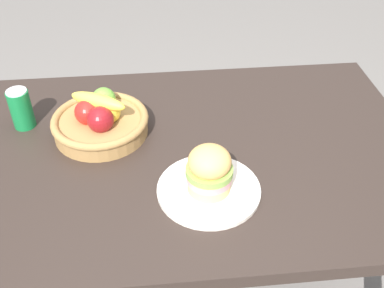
{
  "coord_description": "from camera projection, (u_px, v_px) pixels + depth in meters",
  "views": [
    {
      "loc": [
        -0.08,
        -1.02,
        1.59
      ],
      "look_at": [
        0.02,
        -0.05,
        0.81
      ],
      "focal_mm": 42.71,
      "sensor_mm": 36.0,
      "label": 1
    }
  ],
  "objects": [
    {
      "name": "dining_table",
      "position": [
        183.0,
        174.0,
        1.39
      ],
      "size": [
        1.4,
        0.9,
        0.75
      ],
      "color": "#2D231E",
      "rests_on": "ground_plane"
    },
    {
      "name": "soda_can",
      "position": [
        21.0,
        109.0,
        1.38
      ],
      "size": [
        0.07,
        0.07,
        0.13
      ],
      "color": "#147238",
      "rests_on": "dining_table"
    },
    {
      "name": "fruit_basket",
      "position": [
        100.0,
        120.0,
        1.36
      ],
      "size": [
        0.29,
        0.29,
        0.13
      ],
      "color": "#9E7542",
      "rests_on": "dining_table"
    },
    {
      "name": "plate",
      "position": [
        209.0,
        190.0,
        1.19
      ],
      "size": [
        0.27,
        0.27,
        0.01
      ],
      "primitive_type": "cylinder",
      "color": "silver",
      "rests_on": "dining_table"
    },
    {
      "name": "sandwich",
      "position": [
        209.0,
        170.0,
        1.14
      ],
      "size": [
        0.12,
        0.12,
        0.13
      ],
      "color": "#E5BC75",
      "rests_on": "plate"
    }
  ]
}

